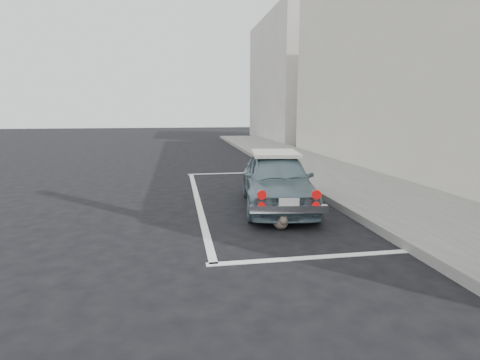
# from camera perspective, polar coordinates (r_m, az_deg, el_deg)

# --- Properties ---
(ground) EXTENTS (80.00, 80.00, 0.00)m
(ground) POSITION_cam_1_polar(r_m,az_deg,el_deg) (5.53, 4.91, -10.08)
(ground) COLOR black
(ground) RESTS_ON ground
(sidewalk) EXTENTS (2.80, 40.00, 0.15)m
(sidewalk) POSITION_cam_1_polar(r_m,az_deg,el_deg) (8.55, 22.61, -2.93)
(sidewalk) COLOR slate
(sidewalk) RESTS_ON ground
(shop_building) EXTENTS (3.50, 18.00, 7.00)m
(shop_building) POSITION_cam_1_polar(r_m,az_deg,el_deg) (11.92, 31.82, 16.43)
(shop_building) COLOR beige
(shop_building) RESTS_ON ground
(building_far) EXTENTS (3.50, 10.00, 8.00)m
(building_far) POSITION_cam_1_polar(r_m,az_deg,el_deg) (26.24, 7.61, 14.92)
(building_far) COLOR #B5ACA4
(building_far) RESTS_ON ground
(pline_rear) EXTENTS (3.00, 0.12, 0.01)m
(pline_rear) POSITION_cam_1_polar(r_m,az_deg,el_deg) (5.24, 11.73, -11.44)
(pline_rear) COLOR silver
(pline_rear) RESTS_ON ground
(pline_front) EXTENTS (3.00, 0.12, 0.01)m
(pline_front) POSITION_cam_1_polar(r_m,az_deg,el_deg) (11.81, -0.66, 1.06)
(pline_front) COLOR silver
(pline_front) RESTS_ON ground
(pline_side) EXTENTS (0.12, 7.00, 0.01)m
(pline_side) POSITION_cam_1_polar(r_m,az_deg,el_deg) (8.25, -6.46, -3.15)
(pline_side) COLOR silver
(pline_side) RESTS_ON ground
(retro_coupe) EXTENTS (1.79, 3.47, 1.13)m
(retro_coupe) POSITION_cam_1_polar(r_m,az_deg,el_deg) (7.63, 5.61, 0.10)
(retro_coupe) COLOR slate
(retro_coupe) RESTS_ON ground
(cat) EXTENTS (0.25, 0.52, 0.28)m
(cat) POSITION_cam_1_polar(r_m,az_deg,el_deg) (6.29, 6.23, -6.32)
(cat) COLOR #78685B
(cat) RESTS_ON ground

